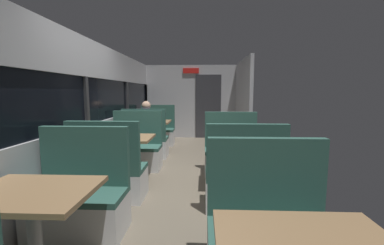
% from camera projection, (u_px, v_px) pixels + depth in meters
% --- Properties ---
extents(ground_plane, '(3.30, 9.20, 0.02)m').
position_uv_depth(ground_plane, '(179.00, 185.00, 3.99)').
color(ground_plane, '#665B4C').
extents(carriage_window_panel_left, '(0.09, 8.48, 2.30)m').
position_uv_depth(carriage_window_panel_left, '(86.00, 115.00, 3.92)').
color(carriage_window_panel_left, '#B2B2B7').
rests_on(carriage_window_panel_left, ground_plane).
extents(carriage_end_bulkhead, '(2.90, 0.11, 2.30)m').
position_uv_depth(carriage_end_bulkhead, '(193.00, 102.00, 8.01)').
color(carriage_end_bulkhead, '#B2B2B7').
rests_on(carriage_end_bulkhead, ground_plane).
extents(carriage_aisle_panel_right, '(0.08, 2.40, 2.30)m').
position_uv_depth(carriage_aisle_panel_right, '(243.00, 104.00, 6.76)').
color(carriage_aisle_panel_right, '#B2B2B7').
rests_on(carriage_aisle_panel_right, ground_plane).
extents(dining_table_near_window, '(0.90, 0.70, 0.74)m').
position_uv_depth(dining_table_near_window, '(32.00, 203.00, 1.88)').
color(dining_table_near_window, '#9E9EA3').
rests_on(dining_table_near_window, ground_plane).
extents(bench_near_window_facing_entry, '(0.95, 0.50, 1.10)m').
position_uv_depth(bench_near_window_facing_entry, '(80.00, 202.00, 2.61)').
color(bench_near_window_facing_entry, silver).
rests_on(bench_near_window_facing_entry, ground_plane).
extents(dining_table_mid_window, '(0.90, 0.70, 0.74)m').
position_uv_depth(dining_table_mid_window, '(124.00, 143.00, 4.08)').
color(dining_table_mid_window, '#9E9EA3').
rests_on(dining_table_mid_window, ground_plane).
extents(bench_mid_window_facing_end, '(0.95, 0.50, 1.10)m').
position_uv_depth(bench_mid_window_facing_end, '(109.00, 176.00, 3.43)').
color(bench_mid_window_facing_end, silver).
rests_on(bench_mid_window_facing_end, ground_plane).
extents(bench_mid_window_facing_entry, '(0.95, 0.50, 1.10)m').
position_uv_depth(bench_mid_window_facing_entry, '(136.00, 152.00, 4.81)').
color(bench_mid_window_facing_entry, silver).
rests_on(bench_mid_window_facing_entry, ground_plane).
extents(dining_table_far_window, '(0.90, 0.70, 0.74)m').
position_uv_depth(dining_table_far_window, '(152.00, 125.00, 6.28)').
color(dining_table_far_window, '#9E9EA3').
rests_on(dining_table_far_window, ground_plane).
extents(bench_far_window_facing_end, '(0.95, 0.50, 1.10)m').
position_uv_depth(bench_far_window_facing_end, '(146.00, 143.00, 5.63)').
color(bench_far_window_facing_end, silver).
rests_on(bench_far_window_facing_end, ground_plane).
extents(bench_far_window_facing_entry, '(0.95, 0.50, 1.10)m').
position_uv_depth(bench_far_window_facing_entry, '(157.00, 133.00, 7.02)').
color(bench_far_window_facing_entry, silver).
rests_on(bench_far_window_facing_entry, ground_plane).
extents(bench_front_aisle_facing_entry, '(0.95, 0.50, 1.10)m').
position_uv_depth(bench_front_aisle_facing_entry, '(269.00, 240.00, 1.94)').
color(bench_front_aisle_facing_entry, silver).
rests_on(bench_front_aisle_facing_entry, ground_plane).
extents(dining_table_rear_aisle, '(0.90, 0.70, 0.74)m').
position_uv_depth(dining_table_rear_aisle, '(237.00, 147.00, 3.81)').
color(dining_table_rear_aisle, '#9E9EA3').
rests_on(dining_table_rear_aisle, ground_plane).
extents(bench_rear_aisle_facing_end, '(0.95, 0.50, 1.10)m').
position_uv_depth(bench_rear_aisle_facing_end, '(244.00, 183.00, 3.15)').
color(bench_rear_aisle_facing_end, silver).
rests_on(bench_rear_aisle_facing_end, ground_plane).
extents(bench_rear_aisle_facing_entry, '(0.95, 0.50, 1.10)m').
position_uv_depth(bench_rear_aisle_facing_entry, '(231.00, 155.00, 4.54)').
color(bench_rear_aisle_facing_entry, silver).
rests_on(bench_rear_aisle_facing_entry, ground_plane).
extents(seated_passenger, '(0.47, 0.55, 1.26)m').
position_uv_depth(seated_passenger, '(146.00, 133.00, 5.68)').
color(seated_passenger, '#26262D').
rests_on(seated_passenger, ground_plane).
extents(coffee_cup_primary, '(0.07, 0.07, 0.09)m').
position_uv_depth(coffee_cup_primary, '(152.00, 120.00, 6.10)').
color(coffee_cup_primary, '#B23333').
rests_on(coffee_cup_primary, dining_table_far_window).
extents(coffee_cup_secondary, '(0.07, 0.07, 0.09)m').
position_uv_depth(coffee_cup_secondary, '(228.00, 137.00, 3.77)').
color(coffee_cup_secondary, '#B23333').
rests_on(coffee_cup_secondary, dining_table_rear_aisle).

